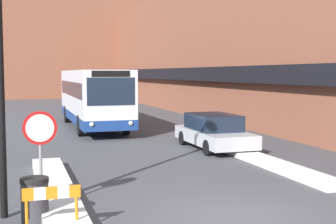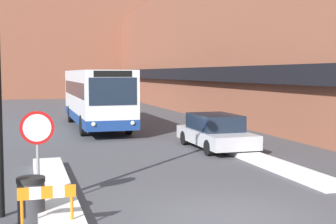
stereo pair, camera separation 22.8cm
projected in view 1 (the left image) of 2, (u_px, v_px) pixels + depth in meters
ground_plane at (239, 218)px, 10.03m from camera, size 160.00×160.00×0.00m
building_row_right at (217, 48)px, 35.43m from camera, size 5.50×60.00×10.04m
building_backdrop_far at (53, 26)px, 59.69m from camera, size 26.00×8.00×18.31m
snow_bank_left at (57, 196)px, 11.40m from camera, size 0.90×9.23×0.24m
snow_bank_right at (276, 165)px, 15.41m from camera, size 0.90×6.60×0.18m
city_bus at (93, 97)px, 26.55m from camera, size 2.56×11.09×3.27m
parked_car_front at (214, 132)px, 19.25m from camera, size 1.93×4.53×1.43m
stop_sign at (40, 139)px, 10.50m from camera, size 0.76×0.08×2.26m
street_lamp at (13, 29)px, 9.85m from camera, size 1.46×0.36×6.54m
trash_bin at (35, 200)px, 9.71m from camera, size 0.59×0.59×0.95m
construction_barricade at (52, 201)px, 8.98m from camera, size 1.10×0.06×0.94m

